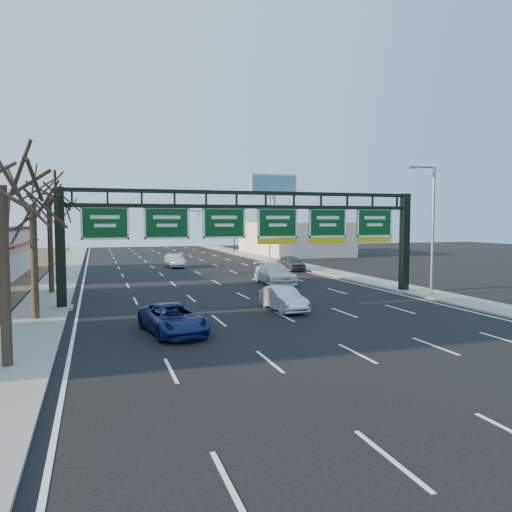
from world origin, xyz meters
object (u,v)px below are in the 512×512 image
object	(u,v)px
car_white_wagon	(275,274)
car_silver_sedan	(283,299)
sign_gantry	(254,230)
car_blue_suv	(173,319)

from	to	relation	value
car_white_wagon	car_silver_sedan	bearing A→B (deg)	-106.57
car_silver_sedan	sign_gantry	bearing A→B (deg)	92.34
sign_gantry	car_blue_suv	bearing A→B (deg)	-128.41
car_blue_suv	car_white_wagon	xyz separation A→B (m)	(10.85, 15.95, 0.15)
car_blue_suv	car_white_wagon	size ratio (longest dim) A/B	0.85
sign_gantry	car_white_wagon	xyz separation A→B (m)	(4.30, 7.69, -3.79)
car_blue_suv	car_white_wagon	distance (m)	19.29
car_silver_sedan	car_white_wagon	xyz separation A→B (m)	(3.86, 11.99, 0.15)
sign_gantry	car_white_wagon	size ratio (longest dim) A/B	4.26
car_silver_sedan	car_blue_suv	bearing A→B (deg)	-153.92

